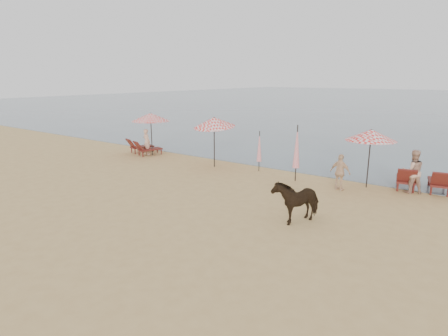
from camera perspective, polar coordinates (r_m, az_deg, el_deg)
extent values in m
plane|color=tan|center=(11.98, -14.39, -9.76)|extent=(120.00, 120.00, 0.00)
cube|color=#51606B|center=(87.43, 30.62, 8.79)|extent=(160.00, 140.00, 0.06)
cube|color=maroon|center=(24.42, -12.35, 3.20)|extent=(1.03, 1.53, 0.08)
cube|color=maroon|center=(24.08, -14.00, 3.63)|extent=(0.76, 0.63, 0.61)
cube|color=maroon|center=(23.44, -11.20, 2.82)|extent=(1.03, 1.53, 0.08)
cube|color=maroon|center=(23.08, -12.91, 3.27)|extent=(0.76, 0.63, 0.61)
cube|color=maroon|center=(17.96, 25.96, -1.50)|extent=(1.03, 1.69, 0.09)
cube|color=maroon|center=(17.07, 26.10, -1.16)|extent=(0.82, 0.65, 0.69)
cube|color=maroon|center=(18.05, 29.89, -1.89)|extent=(1.03, 1.69, 0.09)
cube|color=maroon|center=(17.16, 30.24, -1.57)|extent=(0.82, 0.65, 0.69)
cylinder|color=black|center=(23.22, -10.99, 4.84)|extent=(0.05, 0.05, 2.39)
cone|color=red|center=(23.08, -11.12, 7.63)|extent=(2.28, 2.28, 0.49)
sphere|color=black|center=(23.05, -11.14, 8.16)|extent=(0.09, 0.09, 0.09)
cylinder|color=black|center=(19.77, -1.50, 3.65)|extent=(0.06, 0.06, 2.45)
cone|color=red|center=(19.60, -1.52, 7.01)|extent=(2.16, 2.21, 0.74)
sphere|color=black|center=(19.57, -1.52, 7.67)|extent=(0.09, 0.09, 0.09)
cylinder|color=black|center=(17.18, 21.18, 1.00)|extent=(0.05, 0.05, 2.35)
cone|color=red|center=(16.98, 21.51, 4.70)|extent=(2.09, 2.09, 0.47)
sphere|color=black|center=(16.95, 21.57, 5.39)|extent=(0.08, 0.08, 0.08)
cylinder|color=black|center=(17.32, 10.99, 2.20)|extent=(0.06, 0.06, 2.60)
cone|color=red|center=(17.26, 11.03, 3.22)|extent=(0.32, 0.32, 1.95)
cylinder|color=black|center=(19.01, 5.39, 2.57)|extent=(0.04, 0.04, 2.05)
cone|color=red|center=(18.96, 5.41, 3.30)|extent=(0.25, 0.25, 1.54)
imported|color=black|center=(12.71, 11.00, -4.77)|extent=(1.31, 1.84, 1.42)
imported|color=#DCA889|center=(23.55, -11.70, 3.93)|extent=(0.63, 0.46, 1.58)
imported|color=tan|center=(17.19, 26.81, -0.48)|extent=(1.11, 1.04, 1.81)
imported|color=#E2B78D|center=(16.49, 17.29, -0.62)|extent=(0.96, 0.52, 1.55)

